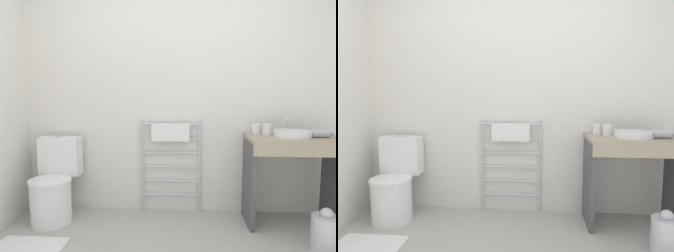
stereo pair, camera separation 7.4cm
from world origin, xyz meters
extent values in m
cube|color=silver|center=(0.00, 1.63, 1.20)|extent=(3.32, 0.12, 2.40)
cylinder|color=white|center=(-1.16, 1.18, 0.20)|extent=(0.38, 0.38, 0.40)
cylinder|color=white|center=(-1.16, 1.18, 0.41)|extent=(0.39, 0.39, 0.02)
cube|color=white|center=(-1.16, 1.44, 0.59)|extent=(0.40, 0.18, 0.39)
cylinder|color=silver|center=(-1.16, 1.44, 0.79)|extent=(0.05, 0.05, 0.01)
cylinder|color=silver|center=(-0.34, 1.54, 0.48)|extent=(0.02, 0.02, 0.96)
cylinder|color=silver|center=(0.26, 1.54, 0.48)|extent=(0.02, 0.02, 0.96)
cylinder|color=silver|center=(-0.04, 1.54, 0.17)|extent=(0.60, 0.02, 0.02)
cylinder|color=silver|center=(-0.04, 1.54, 0.32)|extent=(0.60, 0.02, 0.02)
cylinder|color=silver|center=(-0.04, 1.54, 0.47)|extent=(0.60, 0.02, 0.02)
cylinder|color=silver|center=(-0.04, 1.54, 0.62)|extent=(0.60, 0.02, 0.02)
cylinder|color=silver|center=(-0.04, 1.54, 0.77)|extent=(0.60, 0.02, 0.02)
cylinder|color=silver|center=(-0.04, 1.54, 0.92)|extent=(0.60, 0.02, 0.02)
cube|color=white|center=(-0.04, 1.51, 0.84)|extent=(0.39, 0.04, 0.18)
cube|color=gray|center=(1.10, 1.31, 0.82)|extent=(0.82, 0.52, 0.03)
cube|color=gray|center=(1.10, 1.06, 0.75)|extent=(0.82, 0.02, 0.10)
cube|color=#4C4C4F|center=(0.71, 1.31, 0.40)|extent=(0.04, 0.44, 0.80)
cylinder|color=white|center=(1.09, 1.28, 0.86)|extent=(0.33, 0.33, 0.06)
cylinder|color=silver|center=(1.09, 1.28, 0.89)|extent=(0.27, 0.27, 0.01)
cylinder|color=silver|center=(1.09, 1.48, 0.91)|extent=(0.02, 0.02, 0.16)
cylinder|color=silver|center=(1.09, 1.43, 0.98)|extent=(0.02, 0.09, 0.02)
cylinder|color=white|center=(0.81, 1.48, 0.89)|extent=(0.08, 0.08, 0.10)
cylinder|color=white|center=(0.89, 1.41, 0.89)|extent=(0.08, 0.08, 0.11)
cylinder|color=#B7B7BC|center=(1.32, 1.26, 0.87)|extent=(0.16, 0.07, 0.07)
cone|color=#9C9CA0|center=(1.43, 1.26, 0.87)|extent=(0.05, 0.06, 0.06)
cube|color=#B7B7BC|center=(1.29, 1.35, 0.87)|extent=(0.04, 0.11, 0.05)
cylinder|color=#B7B7BC|center=(1.22, 0.82, 0.14)|extent=(0.22, 0.22, 0.28)
sphere|color=#B7B7BC|center=(1.22, 0.82, 0.30)|extent=(0.10, 0.10, 0.10)
cube|color=silver|center=(-1.14, 0.70, 0.01)|extent=(0.56, 0.36, 0.01)
camera|label=1|loc=(0.13, -1.49, 1.25)|focal=32.00mm
camera|label=2|loc=(0.20, -1.48, 1.25)|focal=32.00mm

